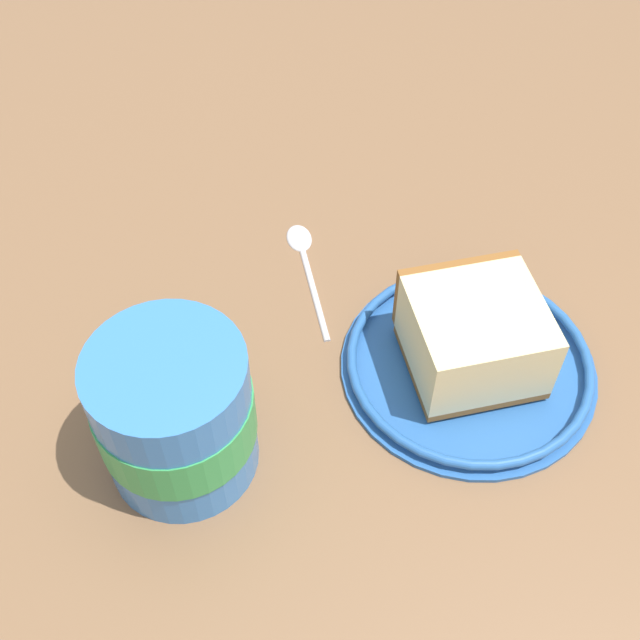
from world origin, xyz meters
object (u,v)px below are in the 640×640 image
object	(u,v)px
small_plate	(469,363)
cake_slice	(474,335)
teaspoon	(304,253)
tea_mug	(174,412)

from	to	relation	value
small_plate	cake_slice	xyz separation A→B (cm)	(0.22, -0.16, 2.90)
small_plate	teaspoon	xyz separation A→B (cm)	(15.95, -0.92, -0.30)
teaspoon	small_plate	bearing A→B (deg)	176.68
small_plate	tea_mug	xyz separation A→B (cm)	(10.24, 17.56, 4.48)
cake_slice	teaspoon	world-z (taller)	cake_slice
cake_slice	small_plate	bearing A→B (deg)	142.84
teaspoon	tea_mug	bearing A→B (deg)	107.16
cake_slice	teaspoon	distance (cm)	16.08
small_plate	teaspoon	world-z (taller)	small_plate
tea_mug	teaspoon	bearing A→B (deg)	-72.84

